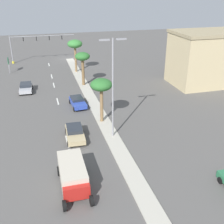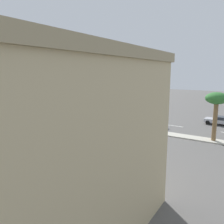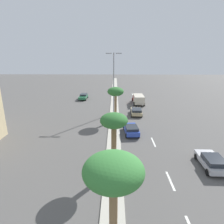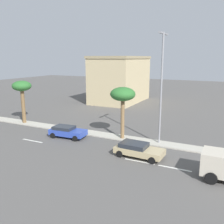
% 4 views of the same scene
% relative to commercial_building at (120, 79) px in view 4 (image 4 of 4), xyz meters
% --- Properties ---
extents(ground_plane, '(160.00, 160.00, 0.00)m').
position_rel_commercial_building_xyz_m(ground_plane, '(22.35, 13.31, -4.70)').
color(ground_plane, '#565451').
extents(lane_stripe_trailing, '(0.20, 2.80, 0.01)m').
position_rel_commercial_building_xyz_m(lane_stripe_trailing, '(27.60, 1.86, -4.70)').
color(lane_stripe_trailing, silver).
rests_on(lane_stripe_trailing, ground).
extents(lane_stripe_inboard, '(0.20, 2.80, 0.01)m').
position_rel_commercial_building_xyz_m(lane_stripe_inboard, '(27.60, 14.50, -4.70)').
color(lane_stripe_inboard, silver).
rests_on(lane_stripe_inboard, ground).
extents(lane_stripe_leading, '(0.20, 2.80, 0.01)m').
position_rel_commercial_building_xyz_m(lane_stripe_leading, '(27.60, 17.59, -4.70)').
color(lane_stripe_leading, silver).
rests_on(lane_stripe_leading, ground).
extents(commercial_building, '(14.00, 8.59, 9.37)m').
position_rel_commercial_building_xyz_m(commercial_building, '(0.00, 0.00, 0.00)').
color(commercial_building, '#C6B284').
rests_on(commercial_building, ground).
extents(palm_tree_inboard, '(2.59, 2.59, 5.87)m').
position_rel_commercial_building_xyz_m(palm_tree_inboard, '(22.39, -4.64, 0.26)').
color(palm_tree_inboard, brown).
rests_on(palm_tree_inboard, median_curb).
extents(palm_tree_trailing, '(2.78, 2.78, 5.80)m').
position_rel_commercial_building_xyz_m(palm_tree_trailing, '(22.57, 10.57, 0.28)').
color(palm_tree_trailing, olive).
rests_on(palm_tree_trailing, median_curb).
extents(street_lamp_mid, '(2.90, 0.24, 11.41)m').
position_rel_commercial_building_xyz_m(street_lamp_mid, '(22.21, 14.71, 1.99)').
color(street_lamp_mid, gray).
rests_on(street_lamp_mid, median_curb).
extents(sedan_tan_near, '(2.24, 4.57, 1.28)m').
position_rel_commercial_building_xyz_m(sedan_tan_near, '(26.60, 13.95, -3.99)').
color(sedan_tan_near, tan).
rests_on(sedan_tan_near, ground).
extents(sedan_blue_mid, '(2.25, 4.32, 1.31)m').
position_rel_commercial_building_xyz_m(sedan_blue_mid, '(24.87, 4.60, -3.98)').
color(sedan_blue_mid, '#2D47AD').
rests_on(sedan_blue_mid, ground).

